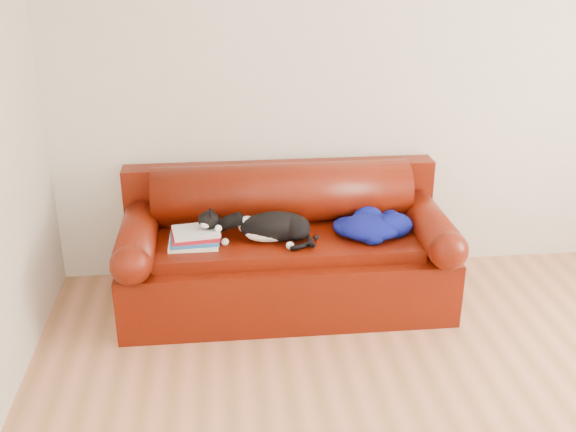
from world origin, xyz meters
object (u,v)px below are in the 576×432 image
object	(u,v)px
sofa_base	(286,269)
cat	(273,227)
book_stack	(195,237)
blanket	(372,225)

from	to	relation	value
sofa_base	cat	xyz separation A→B (m)	(-0.09, -0.09, 0.35)
book_stack	sofa_base	bearing A→B (deg)	10.90
book_stack	cat	world-z (taller)	cat
sofa_base	cat	distance (m)	0.37
blanket	cat	bearing A→B (deg)	-178.59
book_stack	blanket	distance (m)	1.12
sofa_base	book_stack	distance (m)	0.66
cat	blanket	xyz separation A→B (m)	(0.63, 0.02, -0.02)
book_stack	blanket	bearing A→B (deg)	1.61
blanket	sofa_base	bearing A→B (deg)	171.71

